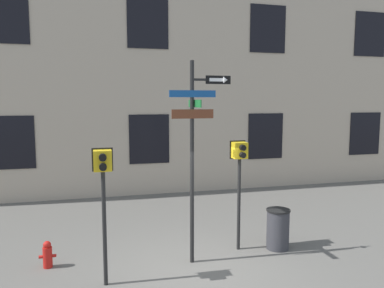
{
  "coord_description": "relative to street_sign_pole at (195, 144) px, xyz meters",
  "views": [
    {
      "loc": [
        -1.98,
        -7.29,
        3.58
      ],
      "look_at": [
        0.03,
        0.46,
        2.66
      ],
      "focal_mm": 35.0,
      "sensor_mm": 36.0,
      "label": 1
    }
  ],
  "objects": [
    {
      "name": "trash_bin",
      "position": [
        2.15,
        0.23,
        -2.17
      ],
      "size": [
        0.57,
        0.57,
        0.98
      ],
      "color": "#333338",
      "rests_on": "ground_plane"
    },
    {
      "name": "building_facade",
      "position": [
        -0.1,
        6.62,
        3.78
      ],
      "size": [
        24.0,
        0.63,
        12.87
      ],
      "color": "tan",
      "rests_on": "ground_plane"
    },
    {
      "name": "pedestrian_signal_right",
      "position": [
        1.21,
        0.43,
        -0.58
      ],
      "size": [
        0.39,
        0.4,
        2.65
      ],
      "color": "black",
      "rests_on": "ground_plane"
    },
    {
      "name": "fire_hydrant",
      "position": [
        -3.15,
        0.53,
        -2.38
      ],
      "size": [
        0.36,
        0.2,
        0.59
      ],
      "color": "red",
      "rests_on": "ground_plane"
    },
    {
      "name": "street_sign_pole",
      "position": [
        0.0,
        0.0,
        0.0
      ],
      "size": [
        1.36,
        1.0,
        4.44
      ],
      "color": "black",
      "rests_on": "ground_plane"
    },
    {
      "name": "ground_plane",
      "position": [
        -0.1,
        -0.45,
        -2.66
      ],
      "size": [
        60.0,
        60.0,
        0.0
      ],
      "primitive_type": "plane",
      "color": "#595651"
    },
    {
      "name": "pedestrian_signal_left",
      "position": [
        -1.96,
        -0.58,
        -0.53
      ],
      "size": [
        0.4,
        0.4,
        2.69
      ],
      "color": "black",
      "rests_on": "ground_plane"
    }
  ]
}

